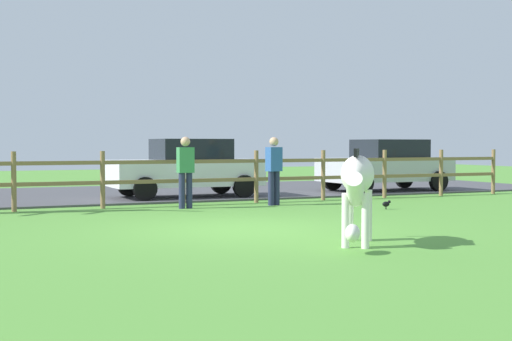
{
  "coord_description": "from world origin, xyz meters",
  "views": [
    {
      "loc": [
        -5.01,
        -11.34,
        1.48
      ],
      "look_at": [
        0.75,
        1.12,
        0.97
      ],
      "focal_mm": 50.43,
      "sensor_mm": 36.0,
      "label": 1
    }
  ],
  "objects": [
    {
      "name": "parking_asphalt",
      "position": [
        0.0,
        9.3,
        0.03
      ],
      "size": [
        28.0,
        7.4,
        0.05
      ],
      "primitive_type": "cube",
      "color": "#47474C",
      "rests_on": "ground_plane"
    },
    {
      "name": "visitor_right_of_tree",
      "position": [
        2.6,
        4.11,
        0.91
      ],
      "size": [
        0.4,
        0.3,
        1.64
      ],
      "color": "#232847",
      "rests_on": "ground_plane"
    },
    {
      "name": "crow_on_grass",
      "position": [
        4.43,
        2.07,
        0.13
      ],
      "size": [
        0.21,
        0.1,
        0.2
      ],
      "color": "black",
      "rests_on": "ground_plane"
    },
    {
      "name": "ground_plane",
      "position": [
        0.0,
        0.0,
        0.0
      ],
      "size": [
        60.0,
        60.0,
        0.0
      ],
      "primitive_type": "plane",
      "color": "#549338"
    },
    {
      "name": "parked_car_silver",
      "position": [
        7.79,
        6.87,
        0.84
      ],
      "size": [
        4.01,
        1.9,
        1.56
      ],
      "color": "#B7BABF",
      "rests_on": "parking_asphalt"
    },
    {
      "name": "parked_car_white",
      "position": [
        1.4,
        6.97,
        0.84
      ],
      "size": [
        4.02,
        1.92,
        1.56
      ],
      "color": "white",
      "rests_on": "parking_asphalt"
    },
    {
      "name": "paddock_fence",
      "position": [
        -0.35,
        5.0,
        0.75
      ],
      "size": [
        21.4,
        0.11,
        1.31
      ],
      "color": "olive",
      "rests_on": "ground_plane"
    },
    {
      "name": "zebra",
      "position": [
        0.7,
        -2.49,
        0.93
      ],
      "size": [
        1.34,
        1.64,
        1.41
      ],
      "color": "white",
      "rests_on": "ground_plane"
    },
    {
      "name": "visitor_left_of_tree",
      "position": [
        0.4,
        4.2,
        0.91
      ],
      "size": [
        0.36,
        0.22,
        1.64
      ],
      "color": "#232847",
      "rests_on": "ground_plane"
    }
  ]
}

